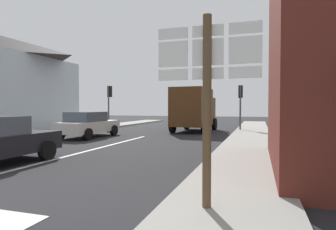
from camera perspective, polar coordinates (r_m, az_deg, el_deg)
name	(u,v)px	position (r m, az deg, el deg)	size (l,w,h in m)	color
ground_plane	(129,140)	(15.15, -7.70, -5.03)	(80.00, 80.00, 0.00)	#232326
sidewalk_right	(247,150)	(11.73, 15.47, -6.67)	(2.24, 44.00, 0.14)	gray
sidewalk_left	(8,139)	(17.11, -29.35, -4.23)	(2.24, 44.00, 0.14)	gray
lane_centre_stripe	(85,152)	(11.69, -16.18, -7.02)	(0.16, 12.00, 0.01)	silver
sedan_far	(88,124)	(17.06, -15.68, -1.77)	(2.05, 4.24, 1.47)	beige
delivery_truck	(194,108)	(20.41, 5.21, 1.32)	(2.67, 5.09, 3.05)	#4C2D14
route_sign_post	(207,91)	(4.60, 7.84, 4.81)	(1.66, 0.14, 3.20)	brown
traffic_light_far_right	(241,97)	(21.21, 14.28, 3.45)	(0.30, 0.49, 3.31)	#47474C
traffic_light_far_left	(109,97)	(23.86, -11.61, 3.54)	(0.30, 0.49, 3.47)	#47474C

